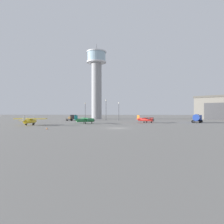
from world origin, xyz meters
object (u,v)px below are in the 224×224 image
(airplane_red, at_px, (146,119))
(traffic_cone_near_left, at_px, (47,128))
(airplane_green, at_px, (85,120))
(light_post_west, at_px, (85,110))
(light_post_east, at_px, (106,108))
(control_tower, at_px, (97,77))
(truck_fuel_tanker_blue, at_px, (197,118))
(truck_flatbed_black, at_px, (72,118))
(airplane_yellow, at_px, (30,121))
(light_post_north, at_px, (119,110))

(airplane_red, relative_size, traffic_cone_near_left, 15.08)
(airplane_green, xyz_separation_m, light_post_west, (-5.64, 25.73, 3.47))
(light_post_east, bearing_deg, light_post_west, 175.47)
(control_tower, bearing_deg, traffic_cone_near_left, -90.35)
(truck_fuel_tanker_blue, relative_size, truck_flatbed_black, 1.02)
(airplane_yellow, bearing_deg, airplane_red, -64.39)
(control_tower, bearing_deg, airplane_green, -85.59)
(truck_fuel_tanker_blue, distance_m, light_post_east, 38.05)
(airplane_yellow, xyz_separation_m, light_post_east, (18.04, 34.41, 4.13))
(airplane_red, distance_m, light_post_west, 32.02)
(airplane_yellow, distance_m, light_post_north, 42.18)
(light_post_west, bearing_deg, light_post_north, -1.68)
(airplane_yellow, height_order, airplane_green, airplane_yellow)
(control_tower, xyz_separation_m, airplane_red, (23.38, -35.67, -20.88))
(airplane_yellow, xyz_separation_m, truck_flatbed_black, (3.35, 32.11, -0.12))
(light_post_west, relative_size, light_post_east, 0.85)
(airplane_green, bearing_deg, control_tower, 66.04)
(airplane_red, distance_m, light_post_east, 24.57)
(airplane_red, bearing_deg, light_post_west, 175.47)
(airplane_green, bearing_deg, light_post_east, 52.78)
(airplane_green, relative_size, light_post_west, 1.11)
(airplane_red, height_order, airplane_green, airplane_green)
(control_tower, xyz_separation_m, traffic_cone_near_left, (-0.39, -64.98, -21.84))
(airplane_green, distance_m, traffic_cone_near_left, 22.64)
(truck_fuel_tanker_blue, bearing_deg, airplane_green, 126.80)
(control_tower, relative_size, airplane_green, 4.57)
(airplane_yellow, distance_m, truck_flatbed_black, 32.28)
(truck_fuel_tanker_blue, bearing_deg, airplane_red, 120.14)
(light_post_east, relative_size, traffic_cone_near_left, 16.78)
(airplane_red, height_order, airplane_yellow, airplane_yellow)
(control_tower, height_order, traffic_cone_near_left, control_tower)
(truck_fuel_tanker_blue, bearing_deg, light_post_north, 84.04)
(airplane_red, xyz_separation_m, airplane_green, (-20.09, -6.99, 0.03))
(airplane_green, relative_size, traffic_cone_near_left, 15.79)
(traffic_cone_near_left, bearing_deg, truck_fuel_tanker_blue, 36.87)
(light_post_west, bearing_deg, airplane_green, -77.64)
(control_tower, relative_size, light_post_north, 4.97)
(airplane_yellow, distance_m, light_post_west, 36.34)
(airplane_yellow, distance_m, truck_fuel_tanker_blue, 55.63)
(control_tower, xyz_separation_m, airplane_green, (3.29, -42.66, -20.85))
(airplane_green, height_order, light_post_north, light_post_north)
(traffic_cone_near_left, bearing_deg, truck_flatbed_black, 98.98)
(control_tower, height_order, light_post_west, control_tower)
(light_post_north, height_order, traffic_cone_near_left, light_post_north)
(airplane_green, relative_size, truck_flatbed_black, 1.29)
(airplane_red, height_order, light_post_east, light_post_east)
(airplane_red, bearing_deg, airplane_yellow, -122.83)
(truck_fuel_tanker_blue, height_order, light_post_west, light_post_west)
(airplane_green, bearing_deg, light_post_west, 73.99)
(truck_flatbed_black, bearing_deg, light_post_west, -50.75)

